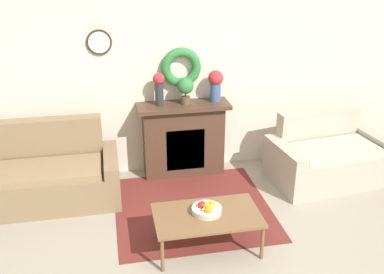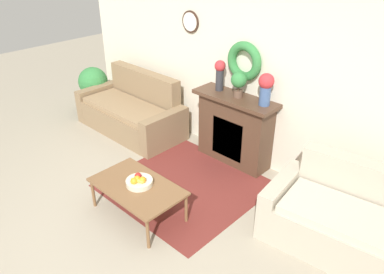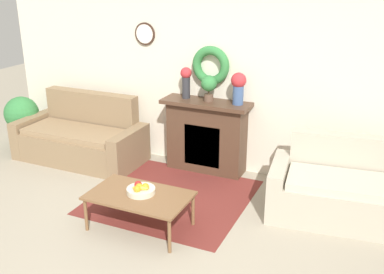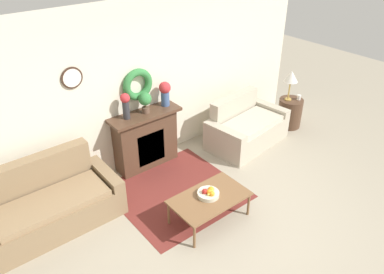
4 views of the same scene
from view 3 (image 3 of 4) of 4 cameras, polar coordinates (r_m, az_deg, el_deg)
name	(u,v)px [view 3 (image 3 of 4)]	position (r m, az deg, el deg)	size (l,w,h in m)	color
ground_plane	(132,257)	(4.51, -7.60, -14.92)	(16.00, 16.00, 0.00)	#9E937F
floor_rug	(172,197)	(5.53, -2.51, -7.57)	(1.80, 1.74, 0.01)	maroon
wall_back	(223,71)	(5.97, 3.90, 8.35)	(6.80, 0.18, 2.70)	beige
fireplace	(206,135)	(6.07, 1.85, 0.20)	(1.19, 0.41, 0.99)	#4C3323
couch_left	(82,138)	(6.70, -13.83, -0.14)	(1.84, 0.86, 0.93)	#846B4C
loveseat_right	(339,191)	(5.26, 18.14, -6.49)	(1.58, 1.03, 0.86)	#B2A893
coffee_table	(139,197)	(4.77, -6.70, -7.61)	(1.06, 0.64, 0.40)	brown
fruit_bowl	(141,190)	(4.76, -6.53, -6.65)	(0.30, 0.30, 0.12)	beige
vase_on_mantel_left	(186,80)	(5.98, -0.76, 7.22)	(0.15, 0.15, 0.42)	#2D2D33
vase_on_mantel_right	(238,86)	(5.72, 5.92, 6.45)	(0.19, 0.19, 0.41)	#3D5684
potted_plant_on_mantel	(209,85)	(5.84, 2.15, 6.57)	(0.21, 0.21, 0.34)	brown
potted_plant_floor_by_couch	(22,115)	(7.40, -20.80, 2.60)	(0.52, 0.52, 0.79)	brown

